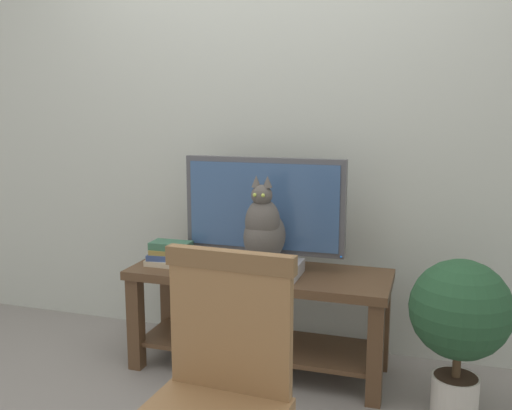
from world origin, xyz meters
The scene contains 9 objects.
ground_plane centered at (0.00, 0.00, 0.00)m, with size 12.00×12.00×0.00m, color gray.
back_wall centered at (0.00, 0.90, 1.40)m, with size 7.00×0.12×2.80m, color #B7BCB2.
tv_stand centered at (0.06, 0.45, 0.37)m, with size 1.32×0.48×0.53m.
tv centered at (0.06, 0.54, 0.83)m, with size 0.84×0.20×0.57m.
media_box centered at (0.10, 0.39, 0.57)m, with size 0.36×0.24×0.07m.
cat centered at (0.10, 0.38, 0.76)m, with size 0.21×0.36×0.43m.
wooden_chair centered at (0.29, -0.72, 0.53)m, with size 0.44×0.45×0.92m.
book_stack centered at (-0.43, 0.42, 0.59)m, with size 0.25×0.17×0.12m.
potted_plant centered at (1.02, 0.27, 0.46)m, with size 0.43×0.43×0.72m.
Camera 1 is at (0.87, -2.16, 1.35)m, focal length 39.11 mm.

